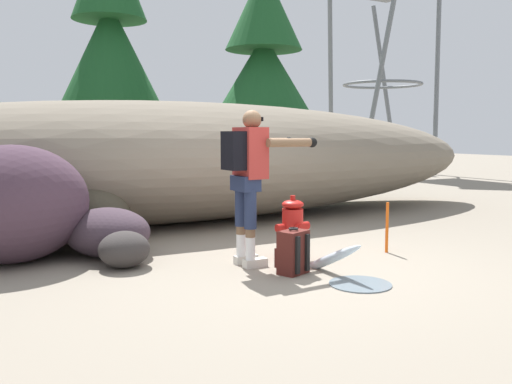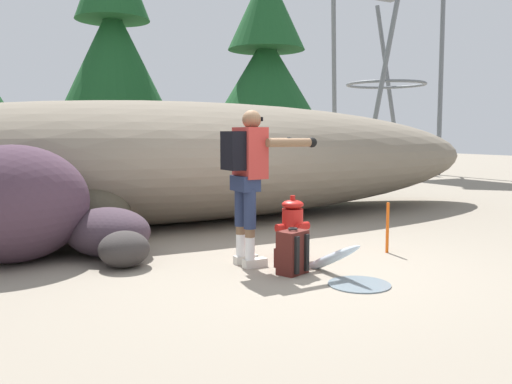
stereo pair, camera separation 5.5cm
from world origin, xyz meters
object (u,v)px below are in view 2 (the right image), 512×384
object	(u,v)px
boulder_outlier	(124,249)
fire_hydrant	(293,230)
boulder_small	(108,232)
survey_stake	(387,228)
spare_backpack	(292,253)
utility_worker	(250,168)
boulder_large	(14,204)
boulder_mid	(91,212)

from	to	relation	value
boulder_outlier	fire_hydrant	bearing A→B (deg)	-17.17
fire_hydrant	boulder_small	xyz separation A→B (m)	(-1.79, 1.14, -0.05)
boulder_small	survey_stake	bearing A→B (deg)	-24.85
spare_backpack	survey_stake	bearing A→B (deg)	-100.12
utility_worker	boulder_outlier	world-z (taller)	utility_worker
fire_hydrant	boulder_large	xyz separation A→B (m)	(-2.75, 1.36, 0.32)
spare_backpack	survey_stake	world-z (taller)	survey_stake
boulder_large	survey_stake	xyz separation A→B (m)	(3.93, -1.59, -0.35)
boulder_large	boulder_small	xyz separation A→B (m)	(0.96, -0.21, -0.36)
boulder_small	boulder_outlier	size ratio (longest dim) A/B	1.80
boulder_outlier	survey_stake	world-z (taller)	survey_stake
boulder_large	survey_stake	world-z (taller)	boulder_large
boulder_large	utility_worker	bearing A→B (deg)	-31.96
utility_worker	boulder_large	distance (m)	2.63
fire_hydrant	spare_backpack	distance (m)	0.63
boulder_outlier	survey_stake	distance (m)	3.04
utility_worker	boulder_small	xyz separation A→B (m)	(-1.24, 1.16, -0.77)
survey_stake	boulder_large	bearing A→B (deg)	157.97
fire_hydrant	boulder_outlier	size ratio (longest dim) A/B	1.30
fire_hydrant	boulder_mid	size ratio (longest dim) A/B	0.61
fire_hydrant	survey_stake	xyz separation A→B (m)	(1.18, -0.23, -0.03)
fire_hydrant	boulder_small	world-z (taller)	fire_hydrant
spare_backpack	survey_stake	size ratio (longest dim) A/B	0.78
spare_backpack	boulder_large	distance (m)	3.09
spare_backpack	boulder_outlier	xyz separation A→B (m)	(-1.43, 1.07, -0.02)
boulder_mid	survey_stake	bearing A→B (deg)	-37.13
utility_worker	spare_backpack	size ratio (longest dim) A/B	3.52
survey_stake	spare_backpack	bearing A→B (deg)	-169.09
boulder_large	boulder_outlier	xyz separation A→B (m)	(0.99, -0.81, -0.45)
boulder_mid	fire_hydrant	bearing A→B (deg)	-48.30
boulder_large	boulder_small	size ratio (longest dim) A/B	1.66
fire_hydrant	utility_worker	bearing A→B (deg)	-178.14
utility_worker	boulder_small	distance (m)	1.86
boulder_small	utility_worker	bearing A→B (deg)	-43.02
boulder_large	boulder_mid	xyz separation A→B (m)	(0.95, 0.67, -0.25)
boulder_mid	boulder_small	world-z (taller)	boulder_mid
boulder_small	boulder_large	bearing A→B (deg)	167.39
survey_stake	boulder_small	bearing A→B (deg)	155.15
boulder_large	fire_hydrant	bearing A→B (deg)	-26.25
fire_hydrant	boulder_mid	distance (m)	2.71
boulder_large	survey_stake	distance (m)	4.25
utility_worker	boulder_mid	distance (m)	2.48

